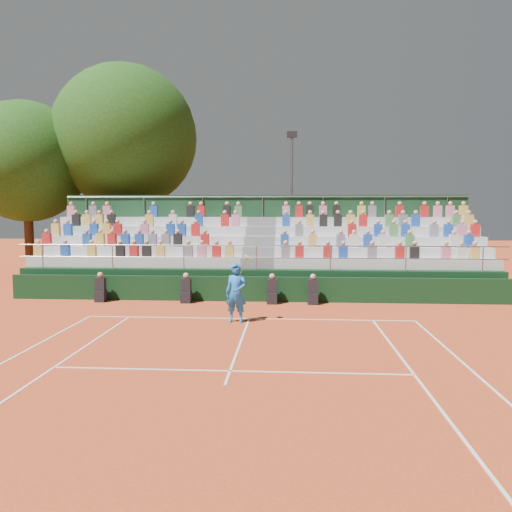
# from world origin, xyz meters

# --- Properties ---
(ground) EXTENTS (90.00, 90.00, 0.00)m
(ground) POSITION_xyz_m (0.00, 0.00, 0.00)
(ground) COLOR #C74821
(ground) RESTS_ON ground
(courtside_wall) EXTENTS (20.00, 0.15, 1.00)m
(courtside_wall) POSITION_xyz_m (0.00, 3.20, 0.50)
(courtside_wall) COLOR black
(courtside_wall) RESTS_ON ground
(line_officials) EXTENTS (8.82, 0.40, 1.19)m
(line_officials) POSITION_xyz_m (-1.48, 2.75, 0.48)
(line_officials) COLOR black
(line_officials) RESTS_ON ground
(grandstand) EXTENTS (20.00, 5.20, 4.40)m
(grandstand) POSITION_xyz_m (0.01, 6.44, 1.09)
(grandstand) COLOR black
(grandstand) RESTS_ON ground
(tennis_player) EXTENTS (0.92, 0.58, 2.22)m
(tennis_player) POSITION_xyz_m (-0.38, -0.54, 0.97)
(tennis_player) COLOR blue
(tennis_player) RESTS_ON ground
(tree_west) EXTENTS (6.68, 6.68, 9.67)m
(tree_west) POSITION_xyz_m (-13.34, 10.80, 6.31)
(tree_west) COLOR #352013
(tree_west) RESTS_ON ground
(tree_east) EXTENTS (8.18, 8.18, 11.91)m
(tree_east) POSITION_xyz_m (-8.11, 12.16, 7.81)
(tree_east) COLOR #352013
(tree_east) RESTS_ON ground
(floodlight_mast) EXTENTS (0.60, 0.25, 8.20)m
(floodlight_mast) POSITION_xyz_m (1.47, 13.08, 4.77)
(floodlight_mast) COLOR gray
(floodlight_mast) RESTS_ON ground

